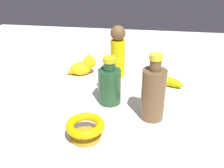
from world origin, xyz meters
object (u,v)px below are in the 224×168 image
nail_polish_jar (102,82)px  person_figure_adult (118,51)px  cat_figurine (84,66)px  banana (163,80)px  bottle_tall (153,93)px  bowl (85,128)px  bottle_short (110,85)px

nail_polish_jar → person_figure_adult: 0.16m
cat_figurine → banana: 0.35m
bottle_tall → banana: bearing=170.7°
person_figure_adult → nail_polish_jar: bearing=-24.4°
bottle_tall → person_figure_adult: 0.34m
nail_polish_jar → bottle_tall: bearing=46.7°
cat_figurine → bottle_tall: bottle_tall is taller
bowl → banana: size_ratio=0.62×
banana → bottle_tall: bearing=108.5°
banana → person_figure_adult: person_figure_adult is taller
bottle_short → person_figure_adult: 0.23m
bowl → person_figure_adult: 0.45m
bottle_tall → bottle_short: bearing=-116.5°
bottle_short → person_figure_adult: size_ratio=0.77×
cat_figurine → bottle_tall: size_ratio=0.57×
bowl → bottle_tall: (-0.14, 0.19, 0.06)m
cat_figurine → bottle_short: 0.27m
cat_figurine → bottle_tall: bearing=45.5°
bowl → bottle_tall: bottle_tall is taller
cat_figurine → bottle_tall: (0.30, 0.30, 0.05)m
bottle_tall → banana: bottle_tall is taller
cat_figurine → banana: cat_figurine is taller
cat_figurine → bottle_short: (0.22, 0.15, 0.03)m
banana → cat_figurine: bearing=20.1°
person_figure_adult → bowl: bearing=-4.7°
nail_polish_jar → bottle_short: (0.12, 0.05, 0.05)m
bowl → cat_figurine: bearing=-165.3°
bottle_short → banana: bearing=132.3°
bowl → cat_figurine: size_ratio=0.89×
banana → person_figure_adult: (-0.05, -0.19, 0.10)m
nail_polish_jar → bottle_tall: 0.29m
nail_polish_jar → bottle_tall: bottle_tall is taller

